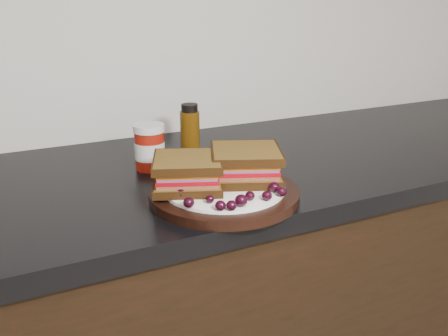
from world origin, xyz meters
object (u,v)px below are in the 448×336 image
(plate, at_px, (224,194))
(condiment_jar, at_px, (150,147))
(sandwich_left, at_px, (187,172))
(oil_bottle, at_px, (190,131))

(plate, relative_size, condiment_jar, 2.82)
(plate, height_order, condiment_jar, condiment_jar)
(plate, relative_size, sandwich_left, 2.26)
(plate, bearing_deg, sandwich_left, 156.23)
(plate, distance_m, condiment_jar, 0.23)
(plate, height_order, sandwich_left, sandwich_left)
(condiment_jar, xyz_separation_m, oil_bottle, (0.11, 0.04, 0.01))
(condiment_jar, height_order, oil_bottle, oil_bottle)
(plate, bearing_deg, condiment_jar, 108.04)
(oil_bottle, bearing_deg, plate, -98.53)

